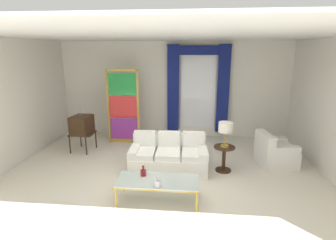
{
  "coord_description": "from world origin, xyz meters",
  "views": [
    {
      "loc": [
        0.65,
        -5.39,
        2.7
      ],
      "look_at": [
        0.03,
        0.9,
        1.05
      ],
      "focal_mm": 28.36,
      "sensor_mm": 36.0,
      "label": 1
    }
  ],
  "objects": [
    {
      "name": "armchair_white",
      "position": [
        2.62,
        0.86,
        0.29
      ],
      "size": [
        0.93,
        0.92,
        0.8
      ],
      "color": "white",
      "rests_on": "ground"
    },
    {
      "name": "curtained_window",
      "position": [
        0.77,
        2.89,
        1.74
      ],
      "size": [
        2.0,
        0.17,
        2.7
      ],
      "color": "white",
      "rests_on": "ground"
    },
    {
      "name": "couch_white_long",
      "position": [
        0.1,
        0.39,
        0.3
      ],
      "size": [
        1.79,
        0.98,
        0.86
      ],
      "color": "white",
      "rests_on": "ground"
    },
    {
      "name": "wall_rear",
      "position": [
        0.0,
        3.06,
        1.5
      ],
      "size": [
        8.0,
        0.12,
        3.0
      ],
      "primitive_type": "cube",
      "color": "white",
      "rests_on": "ground"
    },
    {
      "name": "wall_left",
      "position": [
        -3.66,
        0.6,
        1.5
      ],
      "size": [
        0.12,
        7.0,
        3.0
      ],
      "primitive_type": "cube",
      "color": "white",
      "rests_on": "ground"
    },
    {
      "name": "coffee_table",
      "position": [
        0.03,
        -1.01,
        0.38
      ],
      "size": [
        1.5,
        0.65,
        0.41
      ],
      "color": "silver",
      "rests_on": "ground"
    },
    {
      "name": "stained_glass_divider",
      "position": [
        -1.41,
        2.1,
        1.06
      ],
      "size": [
        0.95,
        0.05,
        2.2
      ],
      "color": "gold",
      "rests_on": "ground"
    },
    {
      "name": "round_side_table",
      "position": [
        1.37,
        0.38,
        0.36
      ],
      "size": [
        0.48,
        0.48,
        0.59
      ],
      "color": "#382314",
      "rests_on": "ground"
    },
    {
      "name": "peacock_figurine",
      "position": [
        -0.87,
        1.74,
        0.22
      ],
      "size": [
        0.44,
        0.6,
        0.5
      ],
      "color": "beige",
      "rests_on": "ground"
    },
    {
      "name": "ceiling_slab",
      "position": [
        0.0,
        0.8,
        3.02
      ],
      "size": [
        8.0,
        7.6,
        0.04
      ],
      "primitive_type": "cube",
      "color": "white"
    },
    {
      "name": "table_lamp_brass",
      "position": [
        1.37,
        0.38,
        1.03
      ],
      "size": [
        0.32,
        0.32,
        0.57
      ],
      "color": "#B29338",
      "rests_on": "round_side_table"
    },
    {
      "name": "bottle_blue_decanter",
      "position": [
        -0.27,
        -0.86,
        0.48
      ],
      "size": [
        0.11,
        0.11,
        0.21
      ],
      "color": "maroon",
      "rests_on": "coffee_table"
    },
    {
      "name": "bottle_crystal_tall",
      "position": [
        0.06,
        -1.24,
        0.49
      ],
      "size": [
        0.13,
        0.13,
        0.23
      ],
      "color": "silver",
      "rests_on": "coffee_table"
    },
    {
      "name": "wall_right",
      "position": [
        3.66,
        0.6,
        1.5
      ],
      "size": [
        0.12,
        7.0,
        3.0
      ],
      "primitive_type": "cube",
      "color": "white",
      "rests_on": "ground"
    },
    {
      "name": "ground_plane",
      "position": [
        0.0,
        0.0,
        0.0
      ],
      "size": [
        16.0,
        16.0,
        0.0
      ],
      "primitive_type": "plane",
      "color": "silver"
    },
    {
      "name": "vintage_tv",
      "position": [
        -2.38,
        1.31,
        0.73
      ],
      "size": [
        0.62,
        0.65,
        1.35
      ],
      "color": "#382314",
      "rests_on": "ground"
    }
  ]
}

